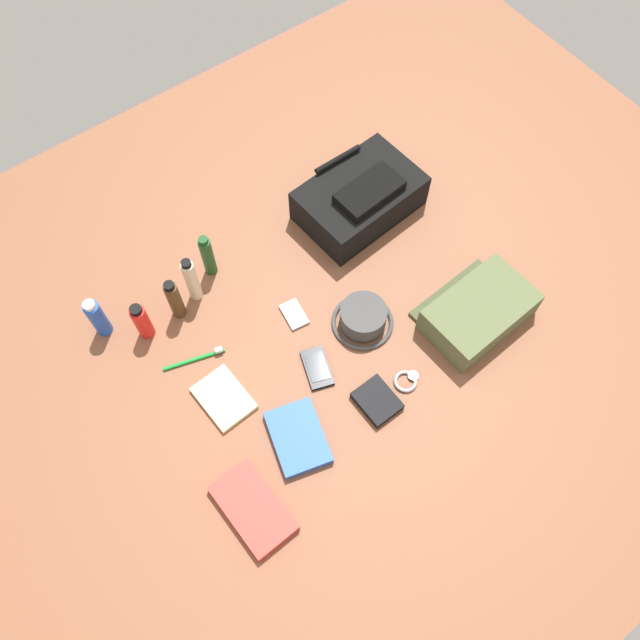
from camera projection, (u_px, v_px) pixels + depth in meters
name	position (u px, v px, depth m)	size (l,w,h in m)	color
ground_plane	(320.00, 329.00, 1.78)	(2.64, 2.02, 0.02)	brown
backpack	(360.00, 198.00, 1.89)	(0.36, 0.25, 0.15)	black
toiletry_pouch	(478.00, 311.00, 1.74)	(0.30, 0.24, 0.09)	#56603D
bucket_hat	(363.00, 318.00, 1.75)	(0.17, 0.17, 0.07)	#444444
deodorant_spray	(98.00, 318.00, 1.70)	(0.04, 0.04, 0.15)	blue
sunscreen_spray	(142.00, 321.00, 1.70)	(0.04, 0.04, 0.14)	red
cologne_bottle	(175.00, 300.00, 1.72)	(0.04, 0.04, 0.15)	#473319
lotion_bottle	(192.00, 280.00, 1.74)	(0.04, 0.04, 0.17)	beige
shampoo_bottle	(208.00, 256.00, 1.78)	(0.03, 0.03, 0.16)	#19471E
paperback_novel	(253.00, 508.00, 1.54)	(0.13, 0.21, 0.03)	red
travel_guidebook	(298.00, 438.00, 1.62)	(0.17, 0.20, 0.03)	blue
cell_phone	(317.00, 368.00, 1.71)	(0.10, 0.13, 0.01)	black
media_player	(294.00, 315.00, 1.78)	(0.06, 0.09, 0.01)	#B7B7BC
wristwatch	(407.00, 381.00, 1.69)	(0.07, 0.06, 0.01)	#99999E
toothbrush	(198.00, 358.00, 1.72)	(0.16, 0.06, 0.02)	#198C33
wallet	(377.00, 401.00, 1.66)	(0.09, 0.11, 0.02)	black
notepad	(224.00, 398.00, 1.67)	(0.11, 0.15, 0.02)	beige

